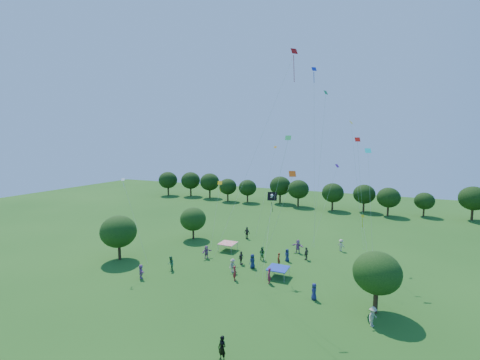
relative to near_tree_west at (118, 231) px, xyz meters
name	(u,v)px	position (x,y,z in m)	size (l,w,h in m)	color
ground	(163,346)	(16.34, -12.13, -3.71)	(160.00, 160.00, 0.00)	#285D1B
near_tree_west	(118,231)	(0.00, 0.00, 0.00)	(4.57, 4.57, 5.77)	#422B19
near_tree_north	(193,219)	(3.90, 11.47, -0.55)	(4.03, 4.03, 4.98)	#422B19
near_tree_east	(377,273)	(30.65, -0.38, 0.01)	(4.14, 4.14, 5.59)	#422B19
treeline	(307,190)	(14.61, 43.30, 0.38)	(88.01, 8.77, 6.77)	#422B19
tent_red_stripe	(228,243)	(11.28, 8.85, -2.67)	(2.20, 2.20, 1.10)	red
tent_blue	(278,268)	(20.42, 3.26, -2.67)	(2.20, 2.20, 1.10)	#1935A7
man_in_black	(222,348)	(21.10, -11.62, -2.82)	(0.66, 0.43, 1.78)	black
crowd_person_0	(314,291)	(25.17, -0.26, -2.89)	(0.81, 0.44, 1.63)	navy
crowd_person_1	(235,273)	(16.33, 0.51, -2.90)	(0.60, 0.39, 1.61)	maroon
crowd_person_2	(362,267)	(29.00, 7.96, -2.79)	(0.90, 0.49, 1.83)	#245529
crowd_person_3	(373,317)	(30.53, -2.80, -2.86)	(1.11, 0.50, 1.70)	#AFAD8C
crowd_person_4	(247,233)	(11.60, 14.94, -2.76)	(1.11, 0.51, 1.90)	#3B322F
crowd_person_5	(141,271)	(6.57, -3.39, -2.91)	(1.49, 0.53, 1.60)	#A35FA2
crowd_person_6	(287,255)	(19.99, 8.38, -2.91)	(0.79, 0.43, 1.60)	navy
crowd_person_7	(279,259)	(19.47, 6.44, -2.90)	(0.61, 0.39, 1.62)	maroon
crowd_person_8	(262,253)	(16.91, 7.47, -2.84)	(0.86, 0.47, 1.75)	#2D632A
crowd_person_9	(341,245)	(25.77, 15.20, -2.87)	(1.09, 0.49, 1.67)	#BBAD96
crowd_person_10	(241,258)	(15.08, 4.96, -2.87)	(0.98, 0.45, 1.67)	#433936
crowd_person_11	(206,252)	(10.08, 5.00, -2.86)	(1.58, 0.56, 1.69)	#925586
crowd_person_12	(252,261)	(16.81, 4.45, -2.84)	(0.86, 0.46, 1.74)	navy
crowd_person_13	(269,276)	(20.02, 1.33, -2.86)	(0.63, 0.41, 1.70)	maroon
crowd_person_14	(171,264)	(8.27, -0.23, -2.86)	(0.84, 0.46, 1.71)	#2A633E
crowd_person_15	(233,265)	(15.17, 2.36, -2.89)	(1.07, 0.48, 1.64)	tan
crowd_person_16	(306,254)	(22.12, 9.85, -2.87)	(0.99, 0.45, 1.68)	#3F3B33
crowd_person_17	(298,246)	(20.45, 11.99, -2.79)	(1.72, 0.62, 1.85)	#985992
pirate_kite	(272,198)	(19.30, 4.11, 5.18)	(1.35, 5.51, 8.18)	black
red_high_kite	(280,90)	(19.08, 7.26, 17.49)	(8.40, 5.87, 24.78)	red
small_kite_0	(286,194)	(22.70, -2.02, 6.75)	(4.38, 2.41, 11.33)	#D94D0C
small_kite_1	(219,192)	(10.70, 7.38, 4.78)	(0.66, 2.54, 8.63)	yellow
small_kite_2	(354,152)	(26.94, 15.32, 10.09)	(2.75, 3.47, 16.67)	yellow
small_kite_3	(279,178)	(22.24, -2.75, 8.24)	(4.33, 3.24, 14.43)	green
small_kite_4	(314,118)	(22.71, 9.52, 14.33)	(0.61, 2.53, 22.60)	#1127AE
small_kite_5	(332,182)	(24.57, 12.94, 6.17)	(2.89, 2.57, 10.96)	#5A178E
small_kite_6	(129,200)	(3.70, -1.81, 4.72)	(3.96, 0.74, 9.61)	white
small_kite_7	(369,170)	(29.18, 8.53, 8.35)	(1.70, 3.78, 13.14)	#0ED6CB
small_kite_8	(359,162)	(27.93, 11.10, 8.99)	(1.70, 2.74, 14.40)	red
small_kite_9	(269,175)	(15.02, 15.40, 6.54)	(1.93, 3.70, 13.21)	orange
small_kite_10	(364,228)	(29.02, 7.06, 2.05)	(1.30, 2.19, 5.81)	yellow
small_kite_11	(322,134)	(23.51, 10.85, 12.37)	(1.32, 0.63, 20.09)	#198C41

